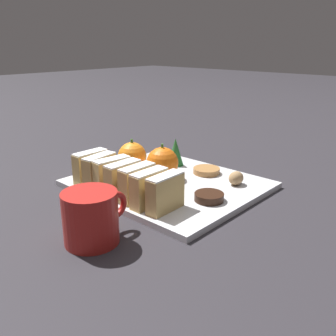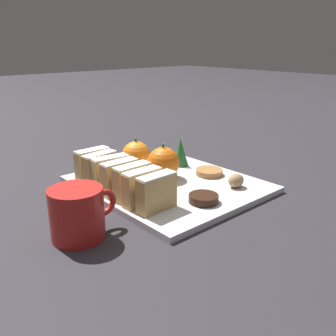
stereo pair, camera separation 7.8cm
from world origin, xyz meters
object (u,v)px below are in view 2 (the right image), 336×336
at_px(orange_near, 137,155).
at_px(coffee_mug, 78,213).
at_px(walnut, 236,181).
at_px(orange_far, 163,163).
at_px(chocolate_cookie, 204,198).

bearing_deg(orange_near, coffee_mug, -144.16).
bearing_deg(walnut, orange_far, 118.73).
height_order(walnut, coffee_mug, coffee_mug).
bearing_deg(chocolate_cookie, orange_far, 79.07).
bearing_deg(orange_near, orange_far, -87.30).
distance_m(orange_far, walnut, 0.16).
bearing_deg(chocolate_cookie, orange_near, 84.17).
height_order(orange_near, chocolate_cookie, orange_near).
height_order(orange_far, chocolate_cookie, orange_far).
height_order(orange_far, coffee_mug, orange_far).
height_order(orange_near, coffee_mug, orange_near).
xyz_separation_m(chocolate_cookie, coffee_mug, (-0.22, 0.05, 0.02)).
xyz_separation_m(orange_far, walnut, (0.08, -0.14, -0.02)).
relative_size(orange_near, coffee_mug, 0.65).
xyz_separation_m(orange_near, walnut, (0.08, -0.23, -0.02)).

